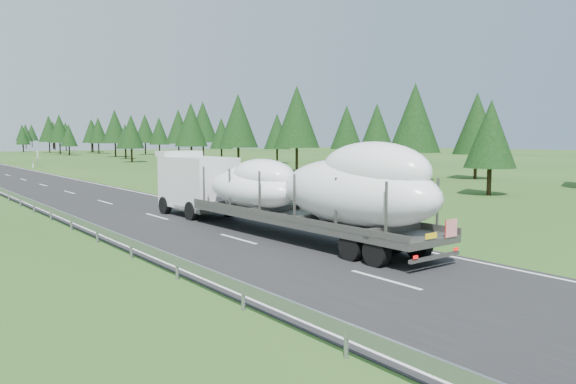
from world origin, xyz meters
TOP-DOWN VIEW (x-y plane):
  - ground at (0.00, 0.00)m, footprint 400.00×400.00m
  - highway_sign at (7.20, 80.00)m, footprint 0.08×0.90m
  - tree_line_right at (38.96, 110.93)m, footprint 27.99×313.64m
  - boat_truck at (2.15, 8.47)m, footprint 3.33×20.29m

SIDE VIEW (x-z plane):
  - ground at x=0.00m, z-range 0.00..0.00m
  - highway_sign at x=7.20m, z-range 0.51..3.11m
  - boat_truck at x=2.15m, z-range 0.08..4.48m
  - tree_line_right at x=38.96m, z-range 0.60..13.13m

